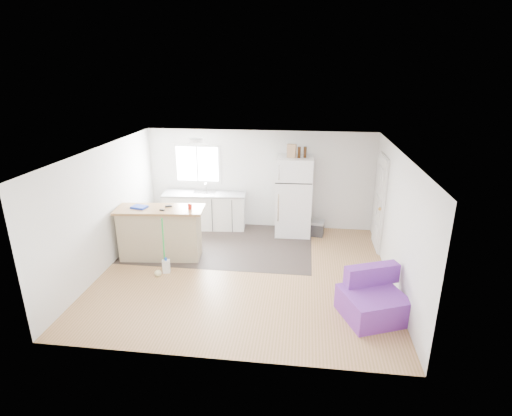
{
  "coord_description": "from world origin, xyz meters",
  "views": [
    {
      "loc": [
        1.08,
        -6.89,
        3.79
      ],
      "look_at": [
        0.13,
        0.7,
        1.09
      ],
      "focal_mm": 28.0,
      "sensor_mm": 36.0,
      "label": 1
    }
  ],
  "objects_px": {
    "kitchen_cabinets": "(205,210)",
    "refrigerator": "(294,196)",
    "red_cup": "(190,206)",
    "purple_seat": "(372,300)",
    "mop": "(160,264)",
    "blue_tray": "(139,207)",
    "peninsula": "(160,233)",
    "cleaner_jug": "(166,266)",
    "bottle_right": "(305,152)",
    "cardboard_box": "(292,151)",
    "cooler": "(314,228)",
    "bottle_left": "(299,152)"
  },
  "relations": [
    {
      "from": "refrigerator",
      "to": "mop",
      "type": "xyz_separation_m",
      "value": [
        -2.45,
        -2.43,
        -0.7
      ]
    },
    {
      "from": "purple_seat",
      "to": "cardboard_box",
      "type": "xyz_separation_m",
      "value": [
        -1.47,
        3.19,
        1.75
      ]
    },
    {
      "from": "cardboard_box",
      "to": "bottle_right",
      "type": "xyz_separation_m",
      "value": [
        0.3,
        0.02,
        -0.02
      ]
    },
    {
      "from": "purple_seat",
      "to": "blue_tray",
      "type": "xyz_separation_m",
      "value": [
        -4.47,
        1.59,
        0.83
      ]
    },
    {
      "from": "purple_seat",
      "to": "cleaner_jug",
      "type": "xyz_separation_m",
      "value": [
        -3.76,
        0.96,
        -0.14
      ]
    },
    {
      "from": "cooler",
      "to": "blue_tray",
      "type": "relative_size",
      "value": 1.71
    },
    {
      "from": "cleaner_jug",
      "to": "bottle_left",
      "type": "height_order",
      "value": "bottle_left"
    },
    {
      "from": "peninsula",
      "to": "red_cup",
      "type": "distance_m",
      "value": 0.89
    },
    {
      "from": "peninsula",
      "to": "cardboard_box",
      "type": "relative_size",
      "value": 6.11
    },
    {
      "from": "cleaner_jug",
      "to": "bottle_right",
      "type": "distance_m",
      "value": 3.91
    },
    {
      "from": "peninsula",
      "to": "bottle_left",
      "type": "height_order",
      "value": "bottle_left"
    },
    {
      "from": "cooler",
      "to": "cardboard_box",
      "type": "distance_m",
      "value": 1.93
    },
    {
      "from": "kitchen_cabinets",
      "to": "cleaner_jug",
      "type": "bearing_deg",
      "value": -99.55
    },
    {
      "from": "refrigerator",
      "to": "cleaner_jug",
      "type": "bearing_deg",
      "value": -137.49
    },
    {
      "from": "refrigerator",
      "to": "purple_seat",
      "type": "relative_size",
      "value": 1.6
    },
    {
      "from": "peninsula",
      "to": "purple_seat",
      "type": "distance_m",
      "value": 4.4
    },
    {
      "from": "kitchen_cabinets",
      "to": "cooler",
      "type": "xyz_separation_m",
      "value": [
        2.69,
        -0.15,
        -0.27
      ]
    },
    {
      "from": "peninsula",
      "to": "refrigerator",
      "type": "relative_size",
      "value": 0.98
    },
    {
      "from": "red_cup",
      "to": "kitchen_cabinets",
      "type": "bearing_deg",
      "value": 94.73
    },
    {
      "from": "blue_tray",
      "to": "bottle_right",
      "type": "height_order",
      "value": "bottle_right"
    },
    {
      "from": "cooler",
      "to": "kitchen_cabinets",
      "type": "bearing_deg",
      "value": -173.86
    },
    {
      "from": "blue_tray",
      "to": "cleaner_jug",
      "type": "bearing_deg",
      "value": -41.55
    },
    {
      "from": "blue_tray",
      "to": "kitchen_cabinets",
      "type": "bearing_deg",
      "value": 62.89
    },
    {
      "from": "mop",
      "to": "blue_tray",
      "type": "xyz_separation_m",
      "value": [
        -0.63,
        0.76,
        0.88
      ]
    },
    {
      "from": "purple_seat",
      "to": "bottle_right",
      "type": "distance_m",
      "value": 3.83
    },
    {
      "from": "kitchen_cabinets",
      "to": "cardboard_box",
      "type": "distance_m",
      "value": 2.62
    },
    {
      "from": "kitchen_cabinets",
      "to": "refrigerator",
      "type": "height_order",
      "value": "refrigerator"
    },
    {
      "from": "peninsula",
      "to": "cardboard_box",
      "type": "bearing_deg",
      "value": 25.57
    },
    {
      "from": "red_cup",
      "to": "blue_tray",
      "type": "distance_m",
      "value": 1.05
    },
    {
      "from": "purple_seat",
      "to": "red_cup",
      "type": "xyz_separation_m",
      "value": [
        -3.43,
        1.65,
        0.88
      ]
    },
    {
      "from": "cooler",
      "to": "blue_tray",
      "type": "distance_m",
      "value": 4.05
    },
    {
      "from": "refrigerator",
      "to": "blue_tray",
      "type": "bearing_deg",
      "value": -153.17
    },
    {
      "from": "refrigerator",
      "to": "cleaner_jug",
      "type": "xyz_separation_m",
      "value": [
        -2.37,
        -2.3,
        -0.8
      ]
    },
    {
      "from": "kitchen_cabinets",
      "to": "peninsula",
      "type": "xyz_separation_m",
      "value": [
        -0.51,
        -1.74,
        0.09
      ]
    },
    {
      "from": "purple_seat",
      "to": "cardboard_box",
      "type": "height_order",
      "value": "cardboard_box"
    },
    {
      "from": "cardboard_box",
      "to": "mop",
      "type": "bearing_deg",
      "value": -135.23
    },
    {
      "from": "cooler",
      "to": "bottle_right",
      "type": "bearing_deg",
      "value": -172.03
    },
    {
      "from": "red_cup",
      "to": "bottle_right",
      "type": "xyz_separation_m",
      "value": [
        2.26,
        1.57,
        0.85
      ]
    },
    {
      "from": "mop",
      "to": "cleaner_jug",
      "type": "bearing_deg",
      "value": 33.15
    },
    {
      "from": "blue_tray",
      "to": "bottle_right",
      "type": "relative_size",
      "value": 1.2
    },
    {
      "from": "red_cup",
      "to": "peninsula",
      "type": "bearing_deg",
      "value": -177.28
    },
    {
      "from": "cooler",
      "to": "red_cup",
      "type": "relative_size",
      "value": 4.29
    },
    {
      "from": "cooler",
      "to": "mop",
      "type": "bearing_deg",
      "value": -132.0
    },
    {
      "from": "kitchen_cabinets",
      "to": "bottle_left",
      "type": "relative_size",
      "value": 8.23
    },
    {
      "from": "red_cup",
      "to": "purple_seat",
      "type": "bearing_deg",
      "value": -25.64
    },
    {
      "from": "red_cup",
      "to": "bottle_left",
      "type": "height_order",
      "value": "bottle_left"
    },
    {
      "from": "cleaner_jug",
      "to": "red_cup",
      "type": "xyz_separation_m",
      "value": [
        0.33,
        0.68,
        1.01
      ]
    },
    {
      "from": "peninsula",
      "to": "mop",
      "type": "bearing_deg",
      "value": -78.38
    },
    {
      "from": "kitchen_cabinets",
      "to": "blue_tray",
      "type": "distance_m",
      "value": 2.09
    },
    {
      "from": "cooler",
      "to": "bottle_right",
      "type": "height_order",
      "value": "bottle_right"
    }
  ]
}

